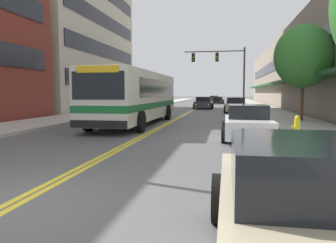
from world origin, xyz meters
TOP-DOWN VIEW (x-y plane):
  - ground_plane at (0.00, 37.00)m, footprint 240.00×240.00m
  - sidewalk_left at (-7.35, 37.00)m, footprint 3.69×106.00m
  - sidewalk_right at (7.35, 37.00)m, footprint 3.69×106.00m
  - centre_line at (0.00, 37.00)m, footprint 0.34×106.00m
  - storefront_row_right at (13.42, 37.00)m, footprint 9.10×68.00m
  - city_bus at (-1.75, 13.90)m, footprint 2.87×11.74m
  - car_navy_parked_left_near at (-4.30, 32.52)m, footprint 2.05×4.84m
  - car_charcoal_parked_left_mid at (-4.44, 25.05)m, footprint 2.19×4.28m
  - car_beige_parked_right_foreground at (4.27, -1.51)m, footprint 2.01×4.41m
  - car_red_parked_right_mid at (4.44, 37.95)m, footprint 2.09×4.89m
  - car_white_parked_right_far at (4.29, 8.54)m, footprint 2.02×4.23m
  - car_champagne_parked_right_end at (4.30, 26.54)m, footprint 2.15×4.42m
  - car_dark_grey_moving_lead at (0.85, 33.02)m, footprint 2.17×4.53m
  - car_slate_blue_moving_second at (1.05, 59.13)m, footprint 2.03×4.47m
  - car_black_moving_third at (1.94, 50.88)m, footprint 2.14×4.90m
  - traffic_signal_mast at (3.06, 30.22)m, footprint 6.31×0.38m
  - street_tree_right_mid at (7.97, 16.29)m, footprint 3.46×3.46m
  - fire_hydrant at (5.95, 7.53)m, footprint 0.28×0.20m

SIDE VIEW (x-z plane):
  - ground_plane at x=0.00m, z-range 0.00..0.00m
  - centre_line at x=0.00m, z-range 0.00..0.01m
  - sidewalk_left at x=-7.35m, z-range 0.00..0.15m
  - sidewalk_right at x=7.35m, z-range 0.00..0.15m
  - car_navy_parked_left_near at x=-4.30m, z-range -0.03..1.14m
  - car_black_moving_third at x=1.94m, z-range -0.02..1.14m
  - fire_hydrant at x=5.95m, z-range 0.15..1.02m
  - car_red_parked_right_mid at x=4.44m, z-range -0.04..1.24m
  - car_slate_blue_moving_second at x=1.05m, z-range -0.02..1.23m
  - car_charcoal_parked_left_mid at x=-4.44m, z-range -0.05..1.25m
  - car_white_parked_right_far at x=4.29m, z-range -0.06..1.29m
  - car_dark_grey_moving_lead at x=0.85m, z-range -0.06..1.31m
  - car_beige_parked_right_foreground at x=4.27m, z-range -0.05..1.32m
  - car_champagne_parked_right_end at x=4.30m, z-range -0.05..1.33m
  - city_bus at x=-1.75m, z-range 0.20..3.17m
  - street_tree_right_mid at x=7.97m, z-range 1.13..6.91m
  - storefront_row_right at x=13.42m, z-range 0.00..8.60m
  - traffic_signal_mast at x=3.06m, z-range 1.39..7.88m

